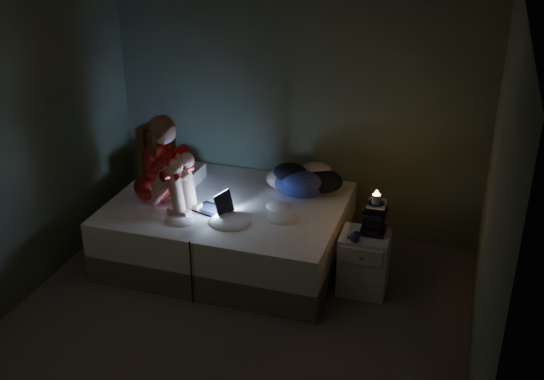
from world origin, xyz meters
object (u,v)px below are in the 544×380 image
at_px(bed, 229,230).
at_px(phone, 355,236).
at_px(woman, 152,159).
at_px(candle, 376,197).
at_px(nightstand, 364,262).
at_px(laptop, 212,200).

bearing_deg(bed, phone, -10.18).
relative_size(woman, candle, 10.73).
bearing_deg(phone, nightstand, 53.41).
distance_m(laptop, nightstand, 1.42).
height_order(woman, laptop, woman).
bearing_deg(nightstand, phone, -146.96).
bearing_deg(phone, woman, -160.64).
bearing_deg(candle, laptop, -175.49).
xyz_separation_m(bed, nightstand, (1.29, -0.16, -0.02)).
bearing_deg(candle, woman, -176.20).
distance_m(woman, laptop, 0.63).
relative_size(bed, candle, 25.83).
distance_m(woman, candle, 1.96).
bearing_deg(nightstand, woman, -179.39).
xyz_separation_m(laptop, phone, (1.28, -0.01, -0.13)).
relative_size(bed, laptop, 6.63).
height_order(nightstand, phone, phone).
height_order(laptop, phone, laptop).
bearing_deg(woman, phone, 12.35).
relative_size(laptop, candle, 3.90).
bearing_deg(woman, candle, 16.00).
height_order(woman, phone, woman).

